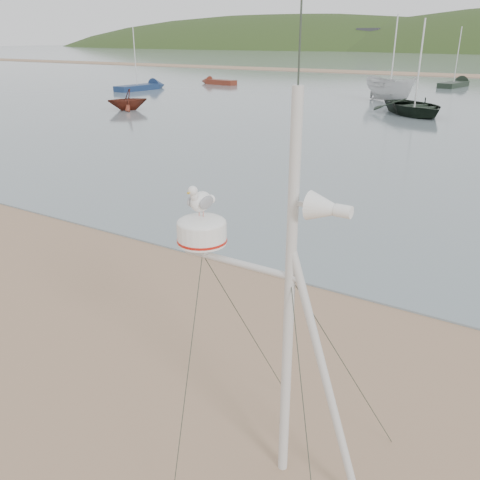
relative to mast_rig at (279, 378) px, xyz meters
The scene contains 8 objects.
ground 4.17m from the mast_rig, behind, with size 560.00×560.00×0.00m, color #8D6C51.
mast_rig is the anchor object (origin of this frame).
boat_dark 30.94m from the mast_rig, 101.52° to the left, with size 3.92×1.14×5.48m, color black.
boat_red 32.61m from the mast_rig, 136.62° to the left, with size 2.33×1.42×2.70m, color #602316.
boat_white 38.17m from the mast_rig, 104.84° to the left, with size 1.94×1.99×5.15m, color silver.
sailboat_blue_near 47.80m from the mast_rig, 133.31° to the left, with size 1.84×6.20×6.12m.
dinghy_red_far 52.67m from the mast_rig, 125.53° to the left, with size 4.71×1.65×1.12m.
sailboat_dark_mid 54.91m from the mast_rig, 98.10° to the left, with size 2.57×6.38×6.20m.
Camera 1 is at (6.01, -4.66, 4.74)m, focal length 38.00 mm.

